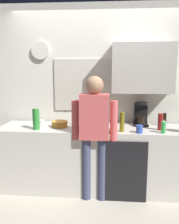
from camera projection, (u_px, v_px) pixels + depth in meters
name	position (u px, v px, depth m)	size (l,w,h in m)	color
ground_plane	(94.00, 198.00, 3.33)	(8.00, 8.00, 0.00)	beige
kitchen_counter	(96.00, 158.00, 3.54)	(2.65, 0.64, 0.89)	beige
dishwasher_panel	(125.00, 172.00, 3.19)	(0.56, 0.02, 0.80)	black
back_wall_assembly	(103.00, 90.00, 3.76)	(4.25, 0.42, 2.60)	silver
coffee_maker	(141.00, 115.00, 3.58)	(0.20, 0.20, 0.33)	black
bottle_clear_soda	(36.00, 119.00, 3.34)	(0.09, 0.09, 0.28)	#2D8C33
bottle_green_wine	(84.00, 116.00, 3.51)	(0.07, 0.07, 0.30)	#195923
bottle_olive_oil	(122.00, 122.00, 3.23)	(0.06, 0.06, 0.25)	olive
bottle_red_vinegar	(160.00, 122.00, 3.30)	(0.06, 0.06, 0.22)	maroon
bottle_dark_sauce	(164.00, 120.00, 3.54)	(0.06, 0.06, 0.18)	black
cup_white_mug	(42.00, 123.00, 3.49)	(0.08, 0.08, 0.10)	white
cup_yellow_cup	(115.00, 129.00, 3.23)	(0.07, 0.07, 0.09)	yellow
cup_blue_mug	(139.00, 129.00, 3.17)	(0.08, 0.08, 0.10)	#3351B2
mixing_bowl	(60.00, 124.00, 3.49)	(0.22, 0.22, 0.08)	orange
dish_soap	(163.00, 127.00, 3.16)	(0.06, 0.06, 0.18)	green
person_at_sink	(94.00, 128.00, 3.16)	(0.57, 0.22, 1.60)	#3F4766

